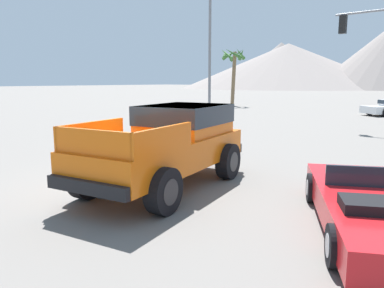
{
  "coord_description": "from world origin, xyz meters",
  "views": [
    {
      "loc": [
        6.63,
        -5.96,
        2.51
      ],
      "look_at": [
        0.48,
        1.04,
        0.92
      ],
      "focal_mm": 35.0,
      "sensor_mm": 36.0,
      "label": 1
    }
  ],
  "objects": [
    {
      "name": "red_convertible_car",
      "position": [
        5.01,
        0.52,
        0.4
      ],
      "size": [
        3.8,
        4.85,
        1.0
      ],
      "rotation": [
        0.0,
        0.0,
        0.52
      ],
      "color": "red",
      "rests_on": "ground_plane"
    },
    {
      "name": "street_lamp_post",
      "position": [
        -5.66,
        9.42,
        5.0
      ],
      "size": [
        0.9,
        0.24,
        8.41
      ],
      "color": "slate",
      "rests_on": "ground_plane"
    },
    {
      "name": "ground_plane",
      "position": [
        0.0,
        0.0,
        0.0
      ],
      "size": [
        320.0,
        320.0,
        0.0
      ],
      "primitive_type": "plane",
      "color": "slate"
    },
    {
      "name": "palm_tree_short",
      "position": [
        -15.2,
        25.1,
        4.3
      ],
      "size": [
        2.62,
        2.59,
        5.66
      ],
      "color": "brown",
      "rests_on": "ground_plane"
    },
    {
      "name": "distant_mountain_range",
      "position": [
        -44.59,
        114.95,
        8.39
      ],
      "size": [
        90.59,
        71.13,
        20.28
      ],
      "color": "gray",
      "rests_on": "ground_plane"
    },
    {
      "name": "orange_pickup_truck",
      "position": [
        0.41,
        0.36,
        1.08
      ],
      "size": [
        3.06,
        5.39,
        1.9
      ],
      "rotation": [
        0.0,
        0.0,
        0.21
      ],
      "color": "orange",
      "rests_on": "ground_plane"
    },
    {
      "name": "traffic_light_main",
      "position": [
        0.98,
        14.12,
        4.2
      ],
      "size": [
        3.37,
        0.38,
        6.08
      ],
      "rotation": [
        0.0,
        0.0,
        3.14
      ],
      "color": "slate",
      "rests_on": "ground_plane"
    }
  ]
}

